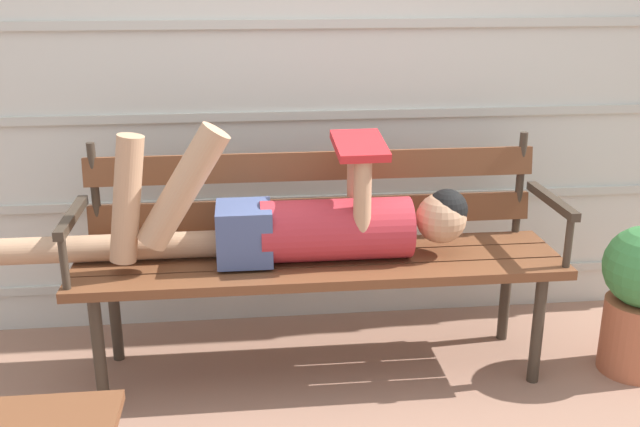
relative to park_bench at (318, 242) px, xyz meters
The scene contains 4 objects.
ground_plane 0.54m from the park_bench, 90.00° to the right, with size 12.00×12.00×0.00m, color #936B56.
house_siding 0.90m from the park_bench, 90.00° to the left, with size 4.41×0.08×2.58m.
park_bench is the anchor object (origin of this frame).
reclining_person 0.17m from the park_bench, 147.44° to the right, with size 1.79×0.26×0.54m.
Camera 1 is at (-0.27, -2.41, 1.50)m, focal length 40.77 mm.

